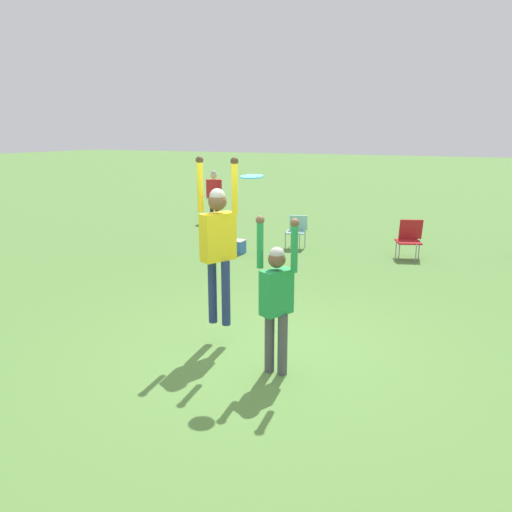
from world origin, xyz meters
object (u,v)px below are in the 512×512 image
Objects in this scene: frisbee at (252,177)px; camping_chair_2 at (409,237)px; person_jumping at (218,237)px; cooler_box at (234,246)px; person_spectator_far at (214,191)px; camping_chair_1 at (297,229)px; person_defending at (276,294)px.

frisbee is 0.31× the size of camping_chair_2.
person_jumping reaches higher than cooler_box.
camping_chair_2 is at bearing -51.70° from person_spectator_far.
person_spectator_far is 3.26× the size of cooler_box.
cooler_box is at bearing 26.92° from camping_chair_1.
person_defending is 3.79× the size of cooler_box.
frisbee is (-0.42, 0.19, 1.35)m from person_defending.
person_jumping is 9.84m from person_spectator_far.
person_spectator_far is (-6.19, 8.88, -0.01)m from person_defending.
person_jumping reaches higher than frisbee.
person_defending is 6.70m from camping_chair_2.
camping_chair_2 is 0.54× the size of person_spectator_far.
person_defending is 6.39m from cooler_box.
person_jumping is 4.47× the size of cooler_box.
person_spectator_far is 4.58m from cooler_box.
person_defending reaches higher than camping_chair_2.
camping_chair_1 is 4.59m from person_spectator_far.
person_jumping is at bearing -90.00° from person_defending.
person_jumping reaches higher than person_defending.
cooler_box is at bearing -86.09° from person_spectator_far.
frisbee reaches higher than camping_chair_2.
person_spectator_far reaches higher than cooler_box.
camping_chair_1 is 2.76m from camping_chair_2.
cooler_box is at bearing 120.94° from frisbee.
cooler_box is (-1.16, -1.18, -0.33)m from camping_chair_1.
camping_chair_1 is at bearing -65.03° from person_spectator_far.
cooler_box is (-2.40, 4.80, -1.35)m from person_jumping.
person_jumping reaches higher than camping_chair_1.
frisbee is 6.83m from camping_chair_1.
person_defending is 1.43m from frisbee.
frisbee is at bearing -59.06° from cooler_box.
person_jumping reaches higher than person_spectator_far.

